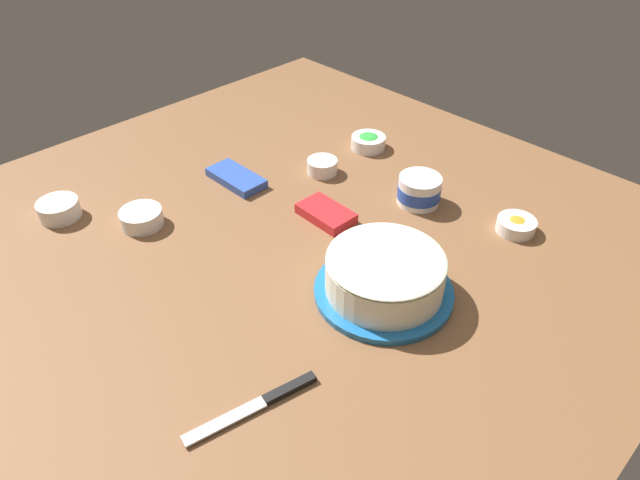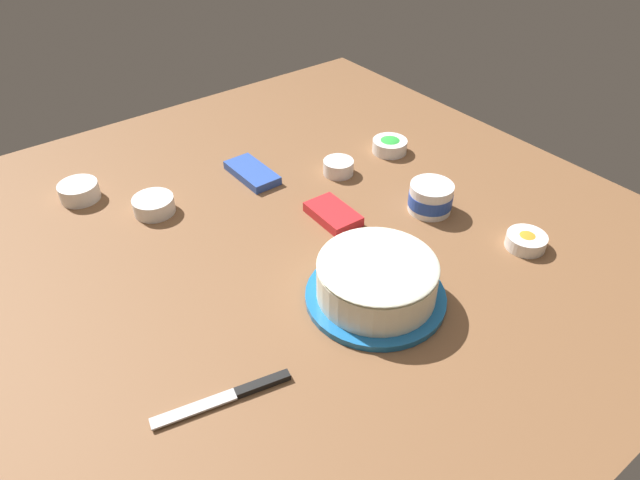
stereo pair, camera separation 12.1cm
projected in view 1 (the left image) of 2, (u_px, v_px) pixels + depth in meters
name	position (u px, v px, depth m)	size (l,w,h in m)	color
ground_plane	(290.00, 233.00, 1.29)	(1.54, 1.54, 0.00)	brown
frosted_cake	(385.00, 275.00, 1.11)	(0.28, 0.28, 0.10)	#1E6BB2
frosting_tub	(419.00, 190.00, 1.37)	(0.10, 0.10, 0.07)	white
spreading_knife	(264.00, 401.00, 0.93)	(0.07, 0.23, 0.01)	silver
sprinkle_bowl_yellow	(322.00, 166.00, 1.48)	(0.08, 0.08, 0.04)	white
sprinkle_bowl_orange	(516.00, 225.00, 1.29)	(0.09, 0.09, 0.03)	white
sprinkle_bowl_green	(368.00, 141.00, 1.59)	(0.10, 0.10, 0.04)	white
sprinkle_bowl_blue	(141.00, 217.00, 1.30)	(0.10, 0.10, 0.04)	white
sprinkle_bowl_rainbow	(59.00, 209.00, 1.33)	(0.09, 0.09, 0.04)	white
candy_box_lower	(236.00, 178.00, 1.46)	(0.16, 0.08, 0.02)	#2D51B2
candy_box_upper	(326.00, 213.00, 1.33)	(0.13, 0.08, 0.02)	red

